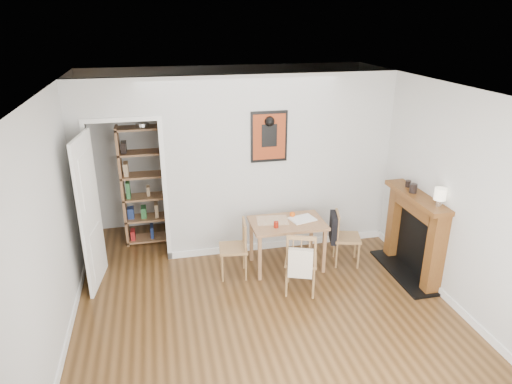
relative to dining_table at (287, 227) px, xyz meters
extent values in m
plane|color=brown|center=(-0.53, -0.78, -0.61)|extent=(5.20, 5.20, 0.00)
plane|color=#B8B9B6|center=(-0.53, 1.82, 0.69)|extent=(4.50, 0.00, 4.50)
plane|color=#B8B9B6|center=(-0.53, -3.38, 0.69)|extent=(4.50, 0.00, 4.50)
plane|color=#B8B9B6|center=(-2.78, -0.78, 0.69)|extent=(0.00, 5.20, 5.20)
plane|color=#B8B9B6|center=(1.72, -0.78, 0.69)|extent=(0.00, 5.20, 5.20)
plane|color=white|center=(-0.53, -0.78, 1.99)|extent=(5.20, 5.20, 0.00)
cube|color=#B8B9B6|center=(0.04, 0.62, 0.69)|extent=(3.35, 0.10, 2.60)
cube|color=#B8B9B6|center=(-2.66, 0.62, 0.69)|extent=(0.25, 0.10, 2.60)
cube|color=#B8B9B6|center=(-2.08, 0.62, 1.72)|extent=(0.90, 0.10, 0.55)
cube|color=silver|center=(-2.56, 0.62, 0.42)|extent=(0.06, 0.14, 2.05)
cube|color=silver|center=(-1.60, 0.62, 0.42)|extent=(0.06, 0.14, 2.05)
cube|color=silver|center=(0.04, 0.56, -0.56)|extent=(3.35, 0.02, 0.10)
cube|color=silver|center=(-2.77, -1.38, -0.56)|extent=(0.02, 4.00, 0.10)
cube|color=silver|center=(1.71, -1.38, -0.56)|extent=(0.02, 4.00, 0.10)
cube|color=white|center=(-2.55, 0.15, 0.39)|extent=(0.15, 0.80, 2.00)
cube|color=black|center=(-0.13, 0.56, 1.14)|extent=(0.52, 0.02, 0.72)
cube|color=maroon|center=(-0.13, 0.55, 1.14)|extent=(0.46, 0.00, 0.64)
cube|color=#986E47|center=(0.00, 0.00, 0.06)|extent=(1.01, 0.64, 0.04)
cube|color=#986E47|center=(-0.45, -0.27, -0.28)|extent=(0.05, 0.05, 0.65)
cube|color=#986E47|center=(0.45, -0.27, -0.28)|extent=(0.05, 0.05, 0.65)
cube|color=#986E47|center=(-0.45, 0.27, -0.28)|extent=(0.05, 0.05, 0.65)
cube|color=#986E47|center=(0.45, 0.27, -0.28)|extent=(0.05, 0.05, 0.65)
cube|color=black|center=(0.66, -0.04, -0.05)|extent=(0.17, 0.33, 0.41)
cube|color=beige|center=(-0.07, -0.83, -0.06)|extent=(0.31, 0.20, 0.37)
cube|color=#986E47|center=(-2.21, 1.24, 0.32)|extent=(0.04, 0.31, 1.85)
cube|color=#986E47|center=(-1.48, 1.24, 0.32)|extent=(0.04, 0.31, 1.85)
cube|color=#986E47|center=(-1.85, 1.24, -0.57)|extent=(0.78, 0.31, 0.03)
cube|color=#986E47|center=(-1.85, 1.24, 0.13)|extent=(0.78, 0.31, 0.03)
cube|color=#986E47|center=(-1.85, 1.24, 1.20)|extent=(0.78, 0.31, 0.03)
cube|color=maroon|center=(-1.85, 1.24, 0.32)|extent=(0.68, 0.25, 0.25)
cube|color=brown|center=(1.62, -1.02, -0.06)|extent=(0.20, 0.16, 1.10)
cube|color=brown|center=(1.62, -0.03, -0.06)|extent=(0.20, 0.16, 1.10)
cube|color=brown|center=(1.59, -0.53, 0.52)|extent=(0.30, 1.21, 0.06)
cube|color=brown|center=(1.62, -0.53, 0.39)|extent=(0.20, 0.85, 0.20)
cube|color=black|center=(1.68, -0.53, -0.16)|extent=(0.08, 0.81, 0.88)
cube|color=black|center=(1.56, -0.53, -0.59)|extent=(0.45, 1.25, 0.03)
cylinder|color=maroon|center=(-0.20, -0.13, 0.12)|extent=(0.06, 0.06, 0.08)
sphere|color=#D8500B|center=(0.11, 0.14, 0.12)|extent=(0.08, 0.08, 0.08)
cube|color=#C1B19F|center=(-0.19, 0.09, 0.09)|extent=(0.46, 0.37, 0.00)
cube|color=white|center=(0.22, 0.03, 0.09)|extent=(0.38, 0.32, 0.02)
cylinder|color=silver|center=(1.63, -0.92, 0.60)|extent=(0.07, 0.07, 0.08)
cylinder|color=#EEE4C6|center=(1.63, -0.92, 0.71)|extent=(0.15, 0.15, 0.15)
cylinder|color=black|center=(1.56, -0.45, 0.61)|extent=(0.10, 0.10, 0.12)
cylinder|color=black|center=(1.61, -0.24, 0.60)|extent=(0.07, 0.07, 0.09)
camera|label=1|loc=(-1.65, -5.42, 2.73)|focal=32.00mm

